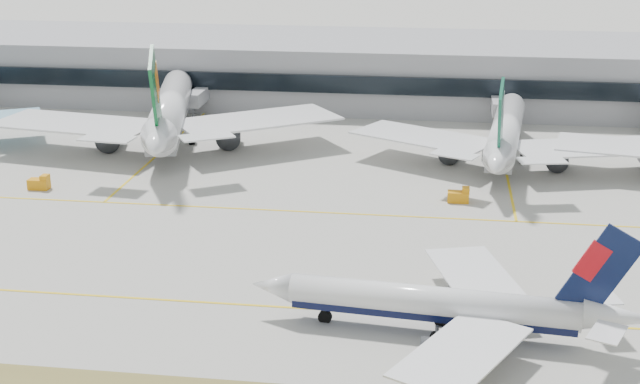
# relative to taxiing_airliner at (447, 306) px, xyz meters

# --- Properties ---
(ground) EXTENTS (3000.00, 3000.00, 0.00)m
(ground) POSITION_rel_taxiing_airliner_xyz_m (-25.66, 9.55, -3.71)
(ground) COLOR #A9A79E
(ground) RESTS_ON ground
(taxiing_airliner) EXTENTS (45.84, 39.66, 15.40)m
(taxiing_airliner) POSITION_rel_taxiing_airliner_xyz_m (0.00, 0.00, 0.00)
(taxiing_airliner) COLOR white
(taxiing_airliner) RESTS_ON ground
(widebody_eva) EXTENTS (68.22, 67.87, 24.91)m
(widebody_eva) POSITION_rel_taxiing_airliner_xyz_m (-55.75, 75.30, 2.91)
(widebody_eva) COLOR white
(widebody_eva) RESTS_ON ground
(widebody_cathay) EXTENTS (58.06, 57.18, 20.83)m
(widebody_cathay) POSITION_rel_taxiing_airliner_xyz_m (10.59, 71.91, 1.82)
(widebody_cathay) COLOR white
(widebody_cathay) RESTS_ON ground
(terminal) EXTENTS (280.00, 43.10, 15.00)m
(terminal) POSITION_rel_taxiing_airliner_xyz_m (-25.66, 124.39, 3.79)
(terminal) COLOR gray
(terminal) RESTS_ON ground
(gse_c) EXTENTS (3.55, 2.00, 2.60)m
(gse_c) POSITION_rel_taxiing_airliner_xyz_m (2.04, 47.79, -2.66)
(gse_c) COLOR orange
(gse_c) RESTS_ON ground
(gse_b) EXTENTS (3.55, 2.00, 2.60)m
(gse_b) POSITION_rel_taxiing_airliner_xyz_m (-69.85, 44.79, -2.66)
(gse_b) COLOR orange
(gse_b) RESTS_ON ground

